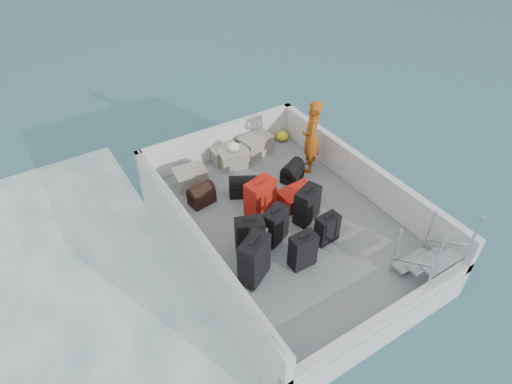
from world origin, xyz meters
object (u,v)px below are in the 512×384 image
at_px(suitcase_4, 275,226).
at_px(passenger, 311,137).
at_px(crate_2, 234,159).
at_px(suitcase_0, 254,260).
at_px(suitcase_3, 303,251).
at_px(suitcase_6, 327,229).
at_px(crate_1, 224,154).
at_px(crate_0, 191,178).
at_px(suitcase_1, 250,236).
at_px(crate_3, 256,146).
at_px(suitcase_8, 297,196).
at_px(suitcase_7, 307,205).
at_px(suitcase_5, 260,198).

relative_size(suitcase_4, passenger, 0.43).
bearing_deg(crate_2, suitcase_0, -113.94).
height_order(suitcase_3, suitcase_6, suitcase_3).
xyz_separation_m(suitcase_0, suitcase_3, (0.77, -0.19, -0.08)).
distance_m(crate_1, passenger, 1.86).
xyz_separation_m(suitcase_6, crate_2, (-0.23, 2.69, -0.10)).
bearing_deg(crate_0, crate_1, 22.25).
height_order(suitcase_1, crate_3, suitcase_1).
distance_m(suitcase_3, suitcase_8, 1.53).
bearing_deg(crate_3, suitcase_6, -97.98).
distance_m(suitcase_4, suitcase_7, 0.76).
bearing_deg(suitcase_1, suitcase_8, 43.40).
bearing_deg(suitcase_3, crate_3, 72.00).
bearing_deg(suitcase_3, suitcase_1, 129.27).
bearing_deg(suitcase_5, suitcase_6, -78.23).
distance_m(suitcase_0, suitcase_8, 1.96).
bearing_deg(crate_1, crate_3, -9.20).
bearing_deg(suitcase_5, suitcase_8, -22.34).
bearing_deg(suitcase_4, suitcase_6, -55.25).
xyz_separation_m(suitcase_5, passenger, (1.58, 0.63, 0.40)).
bearing_deg(passenger, crate_3, -109.77).
bearing_deg(suitcase_1, crate_2, 87.10).
distance_m(suitcase_5, suitcase_8, 0.79).
xyz_separation_m(suitcase_0, suitcase_1, (0.23, 0.50, -0.06)).
height_order(crate_1, passenger, passenger).
bearing_deg(suitcase_7, suitcase_1, 163.84).
height_order(suitcase_4, crate_2, suitcase_4).
bearing_deg(suitcase_6, suitcase_1, 154.33).
distance_m(crate_1, crate_3, 0.72).
xyz_separation_m(suitcase_7, crate_3, (0.36, 2.24, -0.15)).
bearing_deg(crate_3, crate_0, -170.51).
height_order(crate_0, crate_1, crate_0).
bearing_deg(crate_1, suitcase_3, -96.34).
bearing_deg(suitcase_4, crate_0, 83.50).
relative_size(suitcase_6, suitcase_7, 0.81).
relative_size(crate_0, crate_1, 1.10).
relative_size(suitcase_1, suitcase_4, 1.04).
distance_m(suitcase_6, crate_1, 2.98).
height_order(suitcase_4, suitcase_5, suitcase_5).
relative_size(suitcase_6, crate_1, 1.02).
bearing_deg(suitcase_4, suitcase_7, -12.41).
height_order(suitcase_0, suitcase_8, suitcase_0).
xyz_separation_m(crate_0, passenger, (2.28, -0.77, 0.58)).
bearing_deg(suitcase_0, suitcase_4, 5.74).
relative_size(suitcase_0, suitcase_8, 1.14).
bearing_deg(suitcase_1, passenger, 51.45).
height_order(suitcase_4, crate_0, suitcase_4).
bearing_deg(suitcase_0, suitcase_5, 24.87).
xyz_separation_m(suitcase_0, crate_0, (0.17, 2.58, -0.22)).
bearing_deg(suitcase_4, passenger, 15.90).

